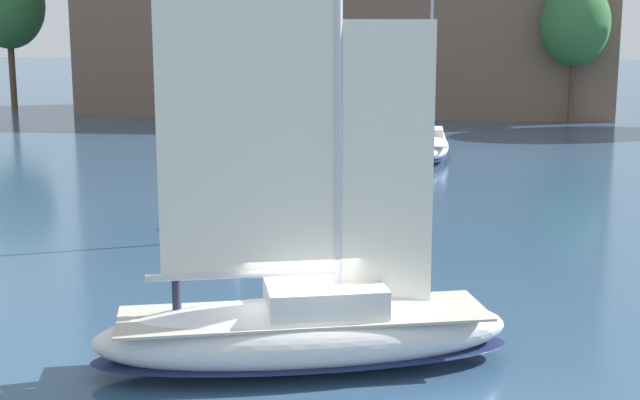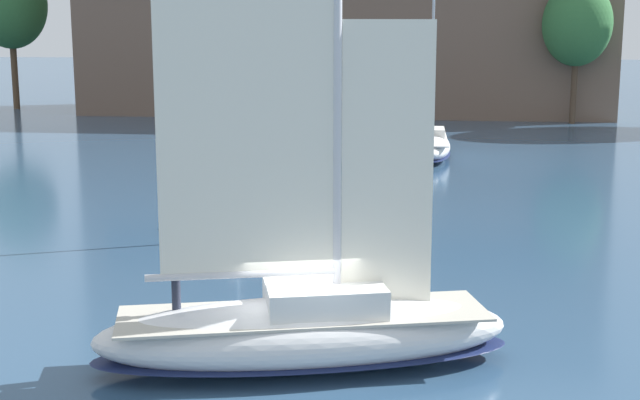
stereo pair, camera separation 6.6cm
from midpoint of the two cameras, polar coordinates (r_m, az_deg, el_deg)
name	(u,v)px [view 1 (the left image)]	position (r m, az deg, el deg)	size (l,w,h in m)	color
ground_plane	(304,367)	(20.54, -1.11, -10.63)	(400.00, 400.00, 0.00)	#2D4C6B
tree_shore_left	(8,5)	(88.75, -19.36, 11.72)	(6.66, 6.66, 13.71)	brown
tree_shore_center	(575,24)	(73.69, 15.99, 10.77)	(5.40, 5.40, 11.12)	#4C3828
sailboat_main	(305,323)	(20.18, -1.09, -7.89)	(9.83, 5.09, 13.01)	silver
sailboat_moored_near_marina	(429,142)	(52.93, 6.96, 3.71)	(2.42, 8.27, 11.33)	silver
sailboat_moored_mid_channel	(232,222)	(32.73, -5.74, -1.40)	(4.79, 5.96, 8.34)	maroon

